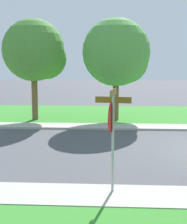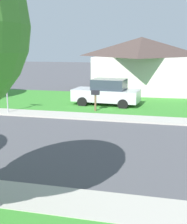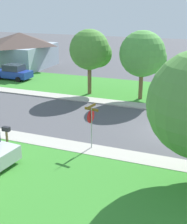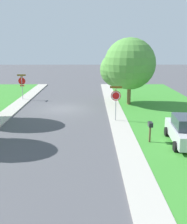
# 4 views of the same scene
# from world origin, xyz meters

# --- Properties ---
(sidewalk_east) EXTENTS (1.40, 56.00, 0.10)m
(sidewalk_east) POSITION_xyz_m (4.70, 12.00, 0.05)
(sidewalk_east) COLOR #ADA89E
(sidewalk_east) RESTS_ON ground
(sidewalk_west) EXTENTS (1.40, 56.00, 0.10)m
(sidewalk_west) POSITION_xyz_m (-4.70, 12.00, 0.05)
(sidewalk_west) COLOR #ADA89E
(sidewalk_west) RESTS_ON ground
(lawn_west) EXTENTS (8.00, 56.00, 0.08)m
(lawn_west) POSITION_xyz_m (-9.40, 12.00, 0.04)
(lawn_west) COLOR #38842D
(lawn_west) RESTS_ON ground
(stop_sign_far_corner) EXTENTS (0.91, 0.91, 2.77)m
(stop_sign_far_corner) POSITION_xyz_m (-4.46, 4.33, 1.89)
(stop_sign_far_corner) COLOR #9E9EA3
(stop_sign_far_corner) RESTS_ON ground
(car_silver_kerbside_mid) EXTENTS (2.30, 4.43, 1.76)m
(car_silver_kerbside_mid) POSITION_xyz_m (-8.26, 9.38, 0.87)
(car_silver_kerbside_mid) COLOR silver
(car_silver_kerbside_mid) RESTS_ON ground
(house_left_setback) EXTENTS (9.34, 8.19, 4.60)m
(house_left_setback) POSITION_xyz_m (-15.95, 10.87, 2.38)
(house_left_setback) COLOR silver
(house_left_setback) RESTS_ON ground
(mailbox) EXTENTS (0.24, 0.48, 1.31)m
(mailbox) POSITION_xyz_m (-6.12, 9.11, 1.01)
(mailbox) COLOR brown
(mailbox) RESTS_ON ground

